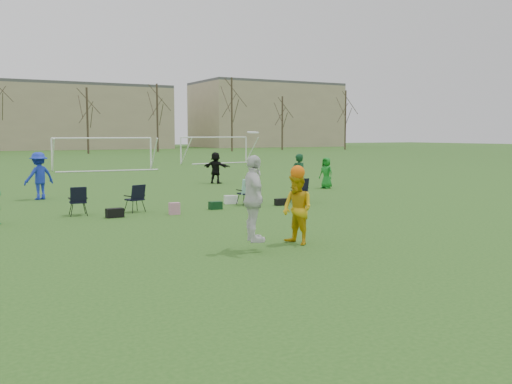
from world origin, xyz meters
TOP-DOWN VIEW (x-y plane):
  - ground at (0.00, 0.00)m, footprint 260.00×260.00m
  - fielder_blue at (-3.16, 13.75)m, footprint 1.45×1.15m
  - fielder_green_far at (10.15, 12.04)m, footprint 0.69×0.86m
  - fielder_black at (6.51, 17.29)m, footprint 1.36×1.60m
  - center_contest at (0.22, 0.37)m, footprint 2.12×1.33m
  - sideline_setup at (2.46, 7.96)m, footprint 9.15×2.08m
  - goal_mid at (4.00, 32.00)m, footprint 7.40×0.63m
  - goal_right at (16.00, 38.00)m, footprint 7.35×1.14m
  - tree_line at (0.24, 69.85)m, footprint 110.28×3.28m
  - building_row at (6.73, 96.00)m, footprint 126.00×16.00m

SIDE VIEW (x-z plane):
  - ground at x=0.00m, z-range 0.00..0.00m
  - sideline_setup at x=2.46m, z-range -0.39..1.54m
  - fielder_green_far at x=10.15m, z-range 0.00..1.54m
  - fielder_black at x=6.51m, z-range 0.00..1.73m
  - fielder_blue at x=-3.16m, z-range 0.00..1.96m
  - center_contest at x=0.22m, z-range -0.30..2.46m
  - goal_mid at x=4.00m, z-range 0.69..3.15m
  - goal_right at x=16.00m, z-range 0.69..3.15m
  - tree_line at x=0.24m, z-range -0.61..10.79m
  - building_row at x=6.73m, z-range -0.51..12.49m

